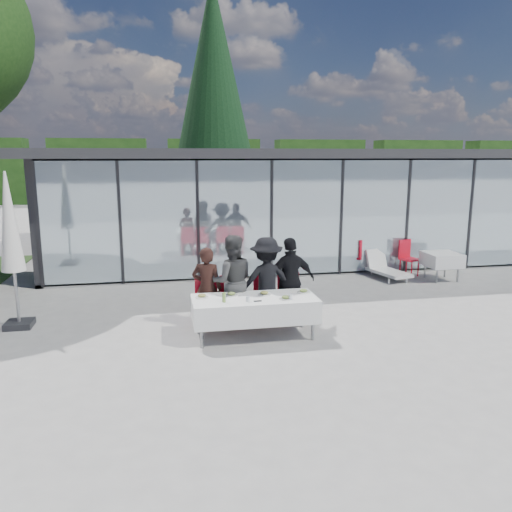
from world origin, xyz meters
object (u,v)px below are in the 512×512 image
(diner_chair_a, at_px, (207,300))
(spare_chair_b, at_px, (359,254))
(conifer_tree, at_px, (214,89))
(diner_d, at_px, (291,281))
(market_umbrella, at_px, (10,231))
(plate_d, at_px, (304,291))
(diner_chair_d, at_px, (289,295))
(plate_a, at_px, (202,296))
(diner_a, at_px, (207,288))
(folded_eyeglasses, at_px, (258,301))
(plate_extra, at_px, (286,298))
(juice_bottle, at_px, (224,298))
(spare_table_right, at_px, (442,260))
(diner_b, at_px, (232,281))
(diner_chair_c, at_px, (265,296))
(diner_chair_b, at_px, (231,298))
(diner_c, at_px, (266,281))
(dining_table, at_px, (255,309))
(lounger, at_px, (385,268))
(plate_b, at_px, (231,294))
(spare_chair_a, at_px, (407,256))

(diner_chair_a, bearing_deg, spare_chair_b, 38.46)
(conifer_tree, bearing_deg, diner_d, -89.42)
(market_umbrella, bearing_deg, plate_d, -12.65)
(diner_chair_a, height_order, spare_chair_b, same)
(diner_chair_a, bearing_deg, conifer_tree, 83.06)
(diner_chair_d, relative_size, plate_a, 4.11)
(diner_a, xyz_separation_m, folded_eyeglasses, (0.81, -0.92, -0.04))
(plate_extra, relative_size, conifer_tree, 0.02)
(juice_bottle, bearing_deg, spare_chair_b, 46.27)
(plate_a, distance_m, spare_table_right, 7.30)
(spare_chair_b, height_order, conifer_tree, conifer_tree)
(plate_extra, height_order, market_umbrella, market_umbrella)
(diner_b, xyz_separation_m, diner_chair_c, (0.68, 0.08, -0.37))
(diner_chair_c, relative_size, conifer_tree, 0.09)
(diner_chair_a, relative_size, market_umbrella, 0.33)
(diner_chair_b, bearing_deg, plate_a, -137.35)
(diner_c, distance_m, spare_chair_b, 5.13)
(diner_d, bearing_deg, spare_chair_b, -136.72)
(dining_table, bearing_deg, diner_d, 38.38)
(lounger, bearing_deg, spare_chair_b, 129.31)
(diner_chair_c, bearing_deg, folded_eyeglasses, -109.32)
(diner_chair_b, height_order, plate_d, diner_chair_b)
(juice_bottle, relative_size, folded_eyeglasses, 1.20)
(diner_b, relative_size, plate_extra, 7.62)
(plate_d, height_order, market_umbrella, market_umbrella)
(diner_chair_b, bearing_deg, diner_chair_d, 0.00)
(plate_b, bearing_deg, diner_chair_b, 82.56)
(diner_chair_d, relative_size, folded_eyeglasses, 6.96)
(diner_d, height_order, folded_eyeglasses, diner_d)
(dining_table, relative_size, plate_extra, 9.53)
(diner_b, distance_m, spare_chair_b, 5.61)
(diner_c, relative_size, spare_table_right, 2.02)
(diner_chair_a, xyz_separation_m, spare_table_right, (6.48, 2.51, 0.02))
(spare_chair_a, relative_size, lounger, 0.68)
(plate_b, relative_size, lounger, 0.16)
(plate_a, distance_m, plate_d, 1.90)
(plate_d, distance_m, spare_table_right, 5.65)
(diner_chair_d, bearing_deg, diner_c, -170.86)
(spare_chair_a, height_order, market_umbrella, market_umbrella)
(spare_chair_b, xyz_separation_m, market_umbrella, (-8.23, -3.06, 1.36))
(diner_b, bearing_deg, plate_b, 83.36)
(diner_chair_c, xyz_separation_m, diner_chair_d, (0.49, 0.00, 0.00))
(diner_d, xyz_separation_m, plate_extra, (-0.32, -0.88, -0.08))
(plate_a, height_order, plate_d, same)
(diner_chair_b, bearing_deg, plate_b, -97.44)
(diner_a, relative_size, diner_d, 0.92)
(diner_c, height_order, market_umbrella, market_umbrella)
(diner_b, xyz_separation_m, folded_eyeglasses, (0.33, -0.92, -0.15))
(diner_chair_c, bearing_deg, spare_chair_b, 46.67)
(market_umbrella, bearing_deg, spare_table_right, 10.67)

